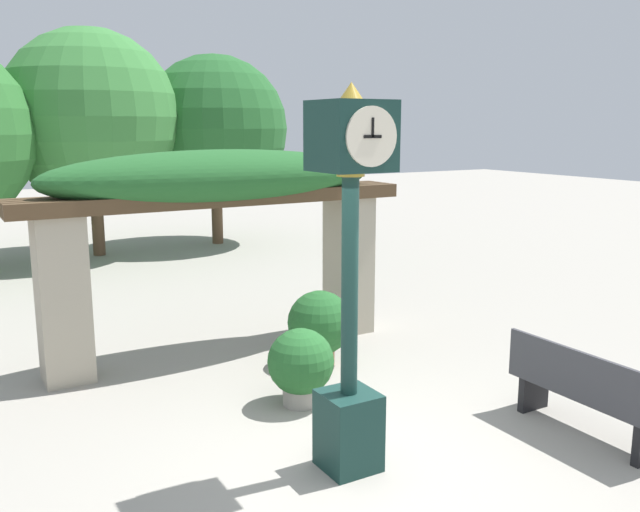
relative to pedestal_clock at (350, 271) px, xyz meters
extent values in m
plane|color=gray|center=(0.22, -0.07, -1.79)|extent=(60.00, 60.00, 0.00)
cube|color=#14332D|center=(0.00, 0.00, -1.44)|extent=(0.47, 0.47, 0.71)
cylinder|color=#14332D|center=(0.00, 0.00, -0.15)|extent=(0.15, 0.15, 1.89)
cylinder|color=gold|center=(0.00, 0.00, 0.82)|extent=(0.23, 0.23, 0.04)
cube|color=#14332D|center=(0.00, 0.00, 1.12)|extent=(0.57, 0.57, 0.57)
cylinder|color=beige|center=(0.00, -0.30, 1.12)|extent=(0.47, 0.02, 0.47)
cylinder|color=beige|center=(0.00, 0.30, 1.12)|extent=(0.47, 0.02, 0.47)
cube|color=black|center=(0.00, -0.31, 1.12)|extent=(0.16, 0.01, 0.02)
cube|color=black|center=(0.00, -0.31, 1.19)|extent=(0.02, 0.01, 0.15)
cone|color=gold|center=(0.00, 0.00, 1.48)|extent=(0.20, 0.20, 0.14)
cube|color=#A89E89|center=(-1.76, 3.46, -0.80)|extent=(0.56, 0.56, 2.00)
cube|color=#A89E89|center=(2.21, 3.46, -0.80)|extent=(0.56, 0.56, 2.00)
cube|color=#4C3823|center=(0.22, 3.19, 0.29)|extent=(5.13, 0.15, 0.18)
cube|color=#4C3823|center=(0.22, 3.37, 0.29)|extent=(5.13, 0.15, 0.18)
cube|color=#4C3823|center=(0.22, 3.56, 0.29)|extent=(5.13, 0.15, 0.18)
cube|color=#4C3823|center=(0.22, 3.74, 0.29)|extent=(5.13, 0.15, 0.18)
ellipsoid|color=#235B28|center=(0.22, 3.46, 0.56)|extent=(4.48, 1.16, 0.70)
cylinder|color=gray|center=(0.30, 1.43, -1.69)|extent=(0.40, 0.40, 0.22)
sphere|color=#235B28|center=(0.30, 1.43, -1.31)|extent=(0.73, 0.73, 0.73)
cylinder|color=#B26B4C|center=(1.11, 2.41, -1.67)|extent=(0.38, 0.38, 0.24)
sphere|color=#235B28|center=(1.11, 2.41, -1.24)|extent=(0.82, 0.82, 0.82)
cube|color=#38383D|center=(2.39, -0.62, -1.38)|extent=(0.42, 1.69, 0.05)
cube|color=#38383D|center=(2.20, -0.62, -1.13)|extent=(0.04, 1.69, 0.45)
cube|color=black|center=(2.39, 0.06, -1.60)|extent=(0.38, 0.08, 0.39)
cylinder|color=brown|center=(0.36, 11.40, -0.90)|extent=(0.28, 0.28, 1.79)
sphere|color=#387A38|center=(0.36, 11.40, 1.38)|extent=(3.95, 3.95, 3.95)
cylinder|color=brown|center=(3.36, 11.50, -0.97)|extent=(0.28, 0.28, 1.64)
sphere|color=#235B28|center=(3.36, 11.50, 1.12)|extent=(3.62, 3.62, 3.62)
camera|label=1|loc=(-3.03, -4.69, 1.22)|focal=38.00mm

